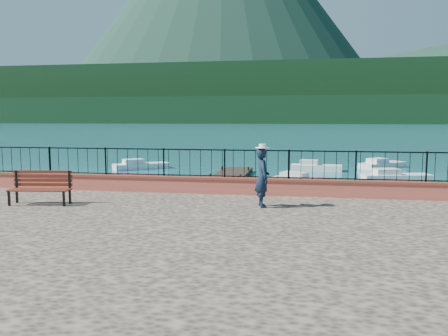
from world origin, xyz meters
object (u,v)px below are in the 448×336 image
(boat_1, at_px, (304,179))
(boat_3, at_px, (141,164))
(person, at_px, (262,178))
(park_bench, at_px, (40,195))
(boat_5, at_px, (383,163))
(boat_4, at_px, (316,165))
(boat_2, at_px, (396,175))
(boat_0, at_px, (175,191))

(boat_1, distance_m, boat_3, 13.71)
(person, height_order, boat_3, person)
(park_bench, distance_m, boat_5, 27.07)
(boat_4, relative_size, boat_5, 0.87)
(boat_3, xyz_separation_m, boat_4, (13.01, 1.12, 0.00))
(boat_1, height_order, boat_4, same)
(boat_5, bearing_deg, boat_3, 150.21)
(boat_2, xyz_separation_m, boat_3, (-17.59, 3.55, 0.00))
(boat_2, xyz_separation_m, boat_4, (-4.58, 4.67, 0.00))
(boat_3, bearing_deg, boat_0, -100.35)
(boat_4, bearing_deg, boat_5, 32.09)
(park_bench, bearing_deg, boat_2, 41.77)
(park_bench, height_order, person, person)
(boat_4, bearing_deg, boat_3, -170.33)
(boat_3, height_order, boat_5, same)
(boat_1, xyz_separation_m, boat_5, (6.12, 10.36, 0.00))
(park_bench, relative_size, boat_4, 0.53)
(boat_0, relative_size, boat_3, 0.98)
(person, relative_size, boat_1, 0.44)
(park_bench, relative_size, boat_0, 0.47)
(person, bearing_deg, boat_1, -24.44)
(boat_2, xyz_separation_m, boat_5, (0.53, 7.31, 0.00))
(boat_0, height_order, boat_3, same)
(person, relative_size, boat_0, 0.43)
(boat_0, distance_m, boat_4, 14.52)
(boat_2, bearing_deg, boat_0, -158.32)
(person, relative_size, boat_3, 0.43)
(boat_5, bearing_deg, park_bench, -163.21)
(park_bench, xyz_separation_m, boat_5, (14.21, 23.02, -1.11))
(person, bearing_deg, boat_2, -42.82)
(boat_1, bearing_deg, boat_3, 176.44)
(park_bench, height_order, boat_4, park_bench)
(boat_1, distance_m, boat_4, 7.78)
(park_bench, height_order, boat_0, park_bench)
(park_bench, bearing_deg, person, -0.36)
(boat_0, bearing_deg, boat_4, 33.47)
(boat_2, bearing_deg, boat_5, 72.91)
(person, bearing_deg, boat_5, -36.43)
(park_bench, bearing_deg, boat_1, 50.20)
(boat_2, bearing_deg, park_bench, -143.96)
(boat_0, distance_m, boat_3, 13.01)
(boat_0, height_order, boat_5, same)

